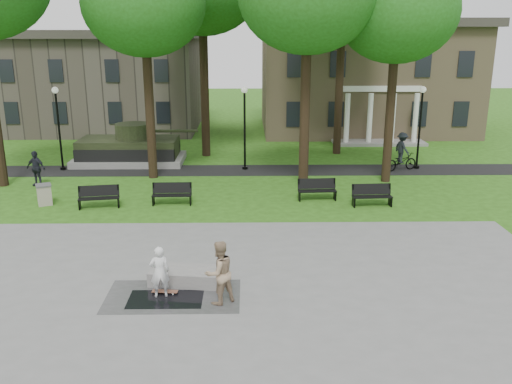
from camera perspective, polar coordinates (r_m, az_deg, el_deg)
The scene contains 23 objects.
ground at distance 19.74m, azimuth -2.78°, elevation -6.23°, with size 120.00×120.00×0.00m, color #295012.
plaza at distance 15.24m, azimuth -3.37°, elevation -13.44°, with size 22.00×16.00×0.02m, color gray.
footpath at distance 31.16m, azimuth -2.10°, elevation 2.30°, with size 44.00×2.60×0.01m, color black.
building_right at distance 45.30m, azimuth 11.24°, elevation 11.98°, with size 17.00×12.00×8.60m.
building_left at distance 46.38m, azimuth -15.76°, elevation 10.86°, with size 15.00×10.00×7.20m, color #4C443D.
tree_1 at distance 29.20m, azimuth -11.72°, elevation 18.76°, with size 6.20×6.20×11.63m.
tree_3 at distance 28.69m, azimuth 14.64°, elevation 17.91°, with size 6.00×6.00×11.19m.
lamp_left at distance 32.67m, azimuth -20.10°, elevation 6.96°, with size 0.36×0.36×4.73m.
lamp_mid at distance 30.89m, azimuth -1.21°, elevation 7.46°, with size 0.36×0.36×4.73m.
lamp_right at distance 32.42m, azimuth 16.91°, elevation 7.18°, with size 0.36×0.36×4.73m.
tank_monument at distance 33.67m, azimuth -13.13°, elevation 4.43°, with size 7.45×3.40×2.40m.
puddle at distance 16.54m, azimuth -9.50°, elevation -11.08°, with size 2.20×1.20×0.00m, color black.
concrete_block at distance 17.38m, azimuth -7.41°, elevation -8.75°, with size 2.20×1.00×0.45m, color gray.
skateboard at distance 16.88m, azimuth -9.56°, elevation -10.35°, with size 0.78×0.20×0.07m, color brown.
skateboarder at distance 16.39m, azimuth -10.12°, elevation -8.27°, with size 0.58×0.38×1.59m, color silver.
friend_watching at distance 15.77m, azimuth -3.89°, elevation -8.45°, with size 0.93×0.72×1.90m, color #A08567.
pedestrian_walker at distance 30.03m, azimuth -22.17°, elevation 2.32°, with size 1.07×0.45×1.83m, color #20212B.
cyclist at distance 32.03m, azimuth 15.07°, elevation 3.77°, with size 2.12×1.35×2.20m.
park_bench_0 at distance 25.39m, azimuth -16.18°, elevation -0.43°, with size 1.85×0.81×1.00m.
park_bench_1 at distance 25.14m, azimuth -8.83°, elevation -0.12°, with size 1.81×0.55×1.00m.
park_bench_2 at distance 25.69m, azimuth 6.44°, elevation 0.33°, with size 1.82×0.62×1.00m.
park_bench_3 at distance 25.18m, azimuth 12.10°, elevation -0.27°, with size 1.82×0.62×1.00m.
trash_bin at distance 26.61m, azimuth -21.39°, elevation -0.24°, with size 0.87×0.87×0.96m.
Camera 1 is at (0.66, -18.21, 7.58)m, focal length 38.00 mm.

